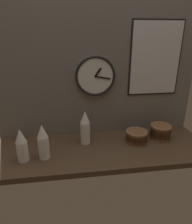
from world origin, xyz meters
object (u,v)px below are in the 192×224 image
(cup_stack_far_left, at_px, (22,145))
(bowl_stack_far_right, at_px, (160,131))
(cup_stack_center, at_px, (85,127))
(menu_board, at_px, (155,59))
(cup_stack_left, at_px, (43,142))
(wall_clock, at_px, (95,76))
(bowl_stack_right, at_px, (137,136))

(cup_stack_far_left, distance_m, bowl_stack_far_right, 1.05)
(cup_stack_center, bearing_deg, menu_board, 16.29)
(cup_stack_center, distance_m, cup_stack_left, 0.33)
(wall_clock, bearing_deg, cup_stack_center, -122.27)
(cup_stack_left, xyz_separation_m, bowl_stack_far_right, (0.90, 0.15, -0.06))
(wall_clock, bearing_deg, bowl_stack_far_right, -18.08)
(bowl_stack_far_right, distance_m, wall_clock, 0.68)
(cup_stack_far_left, bearing_deg, cup_stack_left, 5.32)
(bowl_stack_right, relative_size, menu_board, 0.29)
(cup_stack_center, distance_m, cup_stack_far_left, 0.46)
(cup_stack_left, relative_size, bowl_stack_right, 1.49)
(cup_stack_far_left, distance_m, wall_clock, 0.73)
(cup_stack_center, distance_m, bowl_stack_far_right, 0.61)
(bowl_stack_far_right, bearing_deg, wall_clock, 161.92)
(cup_stack_center, relative_size, menu_board, 0.46)
(cup_stack_left, relative_size, bowl_stack_far_right, 1.49)
(cup_stack_left, height_order, menu_board, menu_board)
(cup_stack_far_left, xyz_separation_m, menu_board, (1.01, 0.34, 0.49))
(bowl_stack_right, xyz_separation_m, menu_board, (0.18, 0.20, 0.56))
(wall_clock, bearing_deg, menu_board, 1.07)
(cup_stack_center, bearing_deg, cup_stack_far_left, -158.53)
(cup_stack_far_left, height_order, menu_board, menu_board)
(cup_stack_center, bearing_deg, cup_stack_left, -151.94)
(cup_stack_far_left, distance_m, menu_board, 1.17)
(cup_stack_center, relative_size, bowl_stack_far_right, 1.59)
(cup_stack_left, bearing_deg, cup_stack_far_left, -174.68)
(cup_stack_far_left, relative_size, cup_stack_left, 0.93)
(menu_board, bearing_deg, bowl_stack_right, -131.16)
(bowl_stack_right, bearing_deg, bowl_stack_far_right, 8.48)
(cup_stack_center, height_order, cup_stack_left, cup_stack_center)
(bowl_stack_right, height_order, bowl_stack_far_right, bowl_stack_far_right)
(cup_stack_center, bearing_deg, bowl_stack_right, -5.26)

